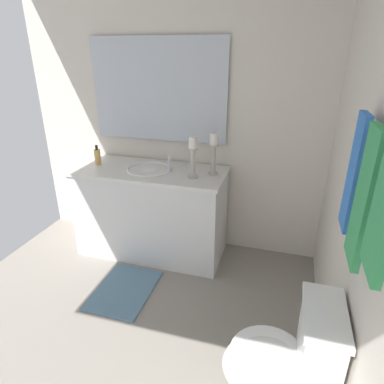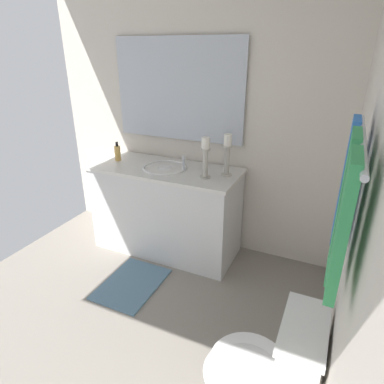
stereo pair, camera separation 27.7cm
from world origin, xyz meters
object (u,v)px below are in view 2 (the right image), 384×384
object	(u,v)px
toilet	(262,375)
soap_bottle	(118,153)
candle_holder_short	(205,156)
towel_near_vanity	(345,182)
vanity_cabinet	(166,210)
towel_bar	(363,139)
sink_basin	(165,172)
towel_near_corner	(343,226)
bath_mat	(132,284)
candle_holder_tall	(227,154)
towel_center	(342,209)
mirror	(178,90)

from	to	relation	value
toilet	soap_bottle	bearing A→B (deg)	-126.73
candle_holder_short	toilet	xyz separation A→B (m)	(1.22, 0.81, -0.65)
toilet	towel_near_vanity	bearing A→B (deg)	142.75
vanity_cabinet	towel_bar	bearing A→B (deg)	48.54
sink_basin	towel_near_corner	world-z (taller)	towel_near_corner
bath_mat	candle_holder_tall	bearing A→B (deg)	140.05
candle_holder_tall	towel_near_corner	xyz separation A→B (m)	(1.59, 0.88, 0.34)
towel_center	bath_mat	xyz separation A→B (m)	(-0.66, -1.44, -1.29)
vanity_cabinet	towel_near_vanity	size ratio (longest dim) A/B	2.58
mirror	towel_near_vanity	bearing A→B (deg)	47.73
candle_holder_tall	bath_mat	xyz separation A→B (m)	(0.67, -0.56, -1.01)
vanity_cabinet	soap_bottle	xyz separation A→B (m)	(-0.00, -0.51, 0.49)
mirror	candle_holder_tall	distance (m)	0.76
vanity_cabinet	towel_center	xyz separation A→B (m)	(1.29, 1.44, 0.88)
towel_center	bath_mat	bearing A→B (deg)	-114.71
sink_basin	bath_mat	size ratio (longest dim) A/B	0.67
towel_near_corner	towel_bar	bearing A→B (deg)	176.03
toilet	towel_center	distance (m)	0.96
towel_center	vanity_cabinet	bearing A→B (deg)	-131.82
toilet	towel_near_corner	xyz separation A→B (m)	(0.25, 0.20, 1.00)
mirror	towel_center	world-z (taller)	mirror
towel_bar	towel_near_corner	bearing A→B (deg)	-3.97
vanity_cabinet	toilet	world-z (taller)	vanity_cabinet
vanity_cabinet	towel_center	bearing A→B (deg)	48.18
soap_bottle	towel_near_corner	size ratio (longest dim) A/B	0.43
towel_near_vanity	towel_near_corner	size ratio (longest dim) A/B	1.27
towel_near_vanity	towel_near_corner	xyz separation A→B (m)	(0.52, 0.00, 0.06)
mirror	candle_holder_short	bearing A→B (deg)	49.81
mirror	vanity_cabinet	bearing A→B (deg)	-0.01
bath_mat	candle_holder_short	bearing A→B (deg)	142.51
sink_basin	candle_holder_tall	size ratio (longest dim) A/B	1.14
towel_near_vanity	towel_center	bearing A→B (deg)	0.00
mirror	toilet	bearing A→B (deg)	38.06
sink_basin	soap_bottle	size ratio (longest dim) A/B	2.23
candle_holder_tall	soap_bottle	size ratio (longest dim) A/B	1.95
soap_bottle	towel_near_corner	bearing A→B (deg)	51.47
candle_holder_tall	towel_bar	distance (m)	1.69
mirror	towel_bar	bearing A→B (deg)	42.91
towel_bar	towel_near_vanity	bearing A→B (deg)	-176.03
vanity_cabinet	candle_holder_tall	world-z (taller)	candle_holder_tall
towel_bar	soap_bottle	bearing A→B (deg)	-123.30
towel_bar	sink_basin	bearing A→B (deg)	-131.48
vanity_cabinet	towel_near_vanity	bearing A→B (deg)	54.46
soap_bottle	candle_holder_short	bearing A→B (deg)	85.12
soap_bottle	towel_near_vanity	size ratio (longest dim) A/B	0.34
toilet	towel_near_corner	world-z (taller)	towel_near_corner
soap_bottle	bath_mat	size ratio (longest dim) A/B	0.30
towel_center	towel_near_corner	size ratio (longest dim) A/B	1.31
mirror	sink_basin	bearing A→B (deg)	0.20
towel_near_vanity	bath_mat	world-z (taller)	towel_near_vanity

